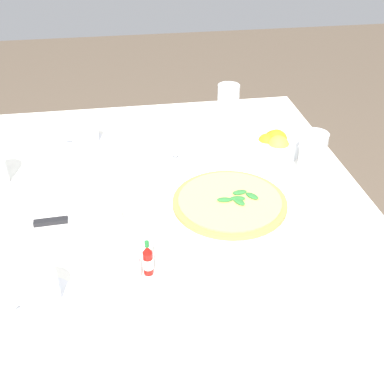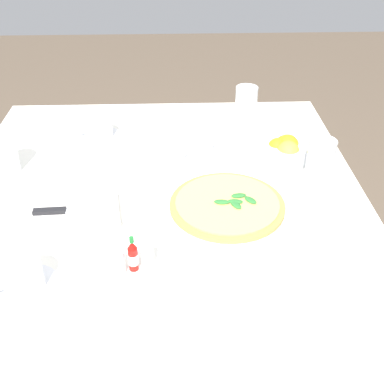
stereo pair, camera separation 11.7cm
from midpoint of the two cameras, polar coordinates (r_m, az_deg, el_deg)
ground_plane at (r=1.76m, az=-0.85°, el=-20.11°), size 8.00×8.00×0.00m
dining_table at (r=1.31m, az=-1.07°, el=-4.46°), size 1.04×1.04×0.75m
pizza_plate at (r=1.13m, az=7.16°, el=-2.15°), size 0.33×0.33×0.02m
pizza at (r=1.13m, az=7.23°, el=-1.58°), size 0.27×0.27×0.02m
coffee_cup_far_right at (r=1.46m, az=-8.76°, el=7.36°), size 0.13×0.13×0.07m
coffee_cup_right_edge at (r=0.96m, az=-16.32°, el=-9.97°), size 0.13×0.13×0.07m
coffee_cup_center_back at (r=1.35m, az=3.30°, el=5.32°), size 0.13×0.13×0.06m
water_glass_near_right at (r=1.27m, az=17.59°, el=3.12°), size 0.07×0.07×0.12m
water_glass_far_left at (r=1.34m, az=-19.26°, el=3.89°), size 0.07×0.07×0.10m
water_glass_back_corner at (r=1.57m, az=8.63°, el=10.18°), size 0.07×0.07×0.11m
napkin_folded at (r=1.13m, az=-11.40°, el=-2.85°), size 0.24×0.16×0.02m
dinner_knife at (r=1.12m, az=-11.34°, el=-2.27°), size 0.20×0.03×0.01m
citrus_bowl at (r=1.37m, az=13.42°, el=4.93°), size 0.15×0.15×0.07m
hot_sauce_bottle at (r=0.96m, az=-3.62°, el=-7.81°), size 0.02×0.02×0.08m
salt_shaker at (r=0.98m, az=-1.94°, el=-7.78°), size 0.03×0.03×0.06m
pepper_shaker at (r=0.96m, az=-5.29°, el=-8.63°), size 0.03×0.03×0.06m
menu_card at (r=1.51m, az=2.90°, el=8.83°), size 0.05×0.08×0.06m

